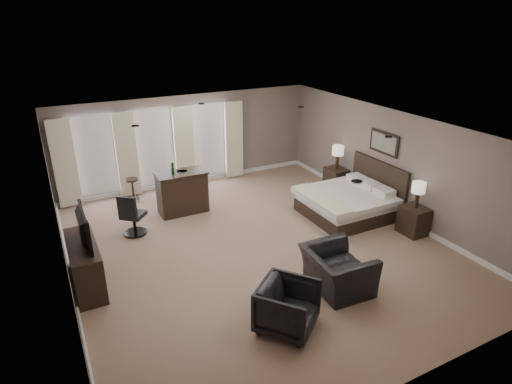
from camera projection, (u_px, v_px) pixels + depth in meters
name	position (u px, v px, depth m)	size (l,w,h in m)	color
room	(256.00, 192.00, 8.82)	(7.60, 8.60, 2.64)	#876A56
window_bay	(156.00, 150.00, 11.79)	(5.25, 0.20, 2.30)	silver
bed	(344.00, 193.00, 10.44)	(2.01, 1.92, 1.28)	silver
nightstand_near	(413.00, 220.00, 9.76)	(0.49, 0.60, 0.65)	black
nightstand_far	(336.00, 179.00, 12.13)	(0.49, 0.60, 0.66)	black
lamp_near	(418.00, 195.00, 9.51)	(0.30, 0.30, 0.61)	beige
lamp_far	(338.00, 157.00, 11.87)	(0.32, 0.32, 0.66)	beige
wall_art	(384.00, 143.00, 10.48)	(0.04, 0.96, 0.56)	slate
dresser	(85.00, 265.00, 7.83)	(0.49, 1.53, 0.89)	black
tv	(81.00, 240.00, 7.63)	(1.11, 0.64, 0.15)	black
armchair_near	(338.00, 264.00, 7.73)	(1.19, 0.77, 1.04)	black
armchair_far	(288.00, 305.00, 6.77)	(0.87, 0.81, 0.89)	black
bar_counter	(182.00, 192.00, 10.73)	(1.24, 0.64, 1.08)	black
bar_stool_left	(133.00, 190.00, 11.35)	(0.32, 0.32, 0.67)	black
bar_stool_right	(168.00, 188.00, 11.39)	(0.36, 0.36, 0.77)	black
desk_chair	(133.00, 214.00, 9.66)	(0.52, 0.52, 1.02)	black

